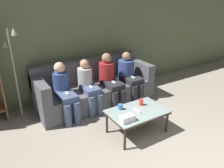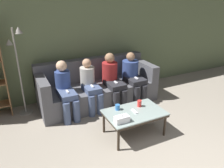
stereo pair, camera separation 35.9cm
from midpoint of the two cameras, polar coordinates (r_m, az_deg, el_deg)
wall_back at (r=4.89m, az=-4.56°, el=11.84°), size 12.00×0.06×2.60m
couch at (r=4.71m, az=-1.76°, el=-0.95°), size 2.46×0.94×0.91m
coffee_table at (r=3.64m, az=8.71°, el=-7.85°), size 0.96×0.63×0.42m
cup_near_left at (r=3.77m, az=9.90°, el=-5.08°), size 0.07×0.07×0.11m
cup_near_right at (r=3.63m, az=4.30°, el=-6.12°), size 0.08×0.08×0.09m
tissue_box at (r=3.30m, az=5.73°, el=-9.18°), size 0.22×0.12×0.13m
game_remote at (r=3.61m, az=8.76°, el=-7.13°), size 0.04×0.15×0.02m
standing_lamp at (r=4.27m, az=-21.00°, el=5.09°), size 0.31×0.26×1.68m
seated_person_left_end at (r=4.15m, az=-9.73°, el=-1.12°), size 0.31×0.70×1.06m
seated_person_mid_left at (r=4.33m, az=-3.46°, el=-0.04°), size 0.31×0.63×1.03m
seated_person_mid_right at (r=4.52m, az=2.36°, el=1.49°), size 0.32×0.70×1.09m
seated_person_right_end at (r=4.78m, az=7.57°, el=2.33°), size 0.35×0.68×1.04m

